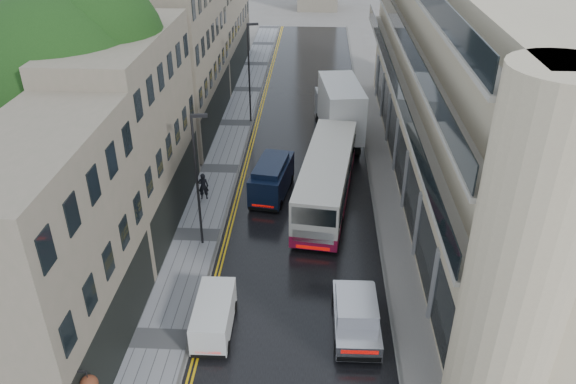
# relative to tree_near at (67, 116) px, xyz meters

# --- Properties ---
(road) EXTENTS (9.00, 85.00, 0.02)m
(road) POSITION_rel_tree_near_xyz_m (12.50, 7.50, -6.94)
(road) COLOR black
(road) RESTS_ON ground
(left_sidewalk) EXTENTS (2.70, 85.00, 0.12)m
(left_sidewalk) POSITION_rel_tree_near_xyz_m (6.65, 7.50, -6.89)
(left_sidewalk) COLOR gray
(left_sidewalk) RESTS_ON ground
(right_sidewalk) EXTENTS (1.80, 85.00, 0.12)m
(right_sidewalk) POSITION_rel_tree_near_xyz_m (17.90, 7.50, -6.89)
(right_sidewalk) COLOR slate
(right_sidewalk) RESTS_ON ground
(old_shop_row) EXTENTS (4.50, 56.00, 12.00)m
(old_shop_row) POSITION_rel_tree_near_xyz_m (3.05, 10.00, -0.95)
(old_shop_row) COLOR gray
(old_shop_row) RESTS_ON ground
(modern_block) EXTENTS (8.00, 40.00, 14.00)m
(modern_block) POSITION_rel_tree_near_xyz_m (22.80, 6.00, 0.05)
(modern_block) COLOR beige
(modern_block) RESTS_ON ground
(tree_near) EXTENTS (10.56, 10.56, 13.89)m
(tree_near) POSITION_rel_tree_near_xyz_m (0.00, 0.00, 0.00)
(tree_near) COLOR black
(tree_near) RESTS_ON ground
(tree_far) EXTENTS (9.24, 9.24, 12.46)m
(tree_far) POSITION_rel_tree_near_xyz_m (0.30, 13.00, -0.72)
(tree_far) COLOR black
(tree_far) RESTS_ON ground
(cream_bus) EXTENTS (4.12, 11.92, 3.18)m
(cream_bus) POSITION_rel_tree_near_xyz_m (12.39, 0.43, -5.33)
(cream_bus) COLOR beige
(cream_bus) RESTS_ON road
(white_lorry) EXTENTS (3.82, 9.17, 4.67)m
(white_lorry) POSITION_rel_tree_near_xyz_m (14.04, 11.32, -4.59)
(white_lorry) COLOR silver
(white_lorry) RESTS_ON road
(silver_hatchback) EXTENTS (2.04, 4.53, 1.69)m
(silver_hatchback) POSITION_rel_tree_near_xyz_m (14.43, -9.48, -6.08)
(silver_hatchback) COLOR #A9A7AC
(silver_hatchback) RESTS_ON road
(white_van) EXTENTS (1.65, 3.73, 1.68)m
(white_van) POSITION_rel_tree_near_xyz_m (8.20, -9.65, -6.09)
(white_van) COLOR silver
(white_van) RESTS_ON road
(navy_van) EXTENTS (2.68, 5.14, 2.50)m
(navy_van) POSITION_rel_tree_near_xyz_m (9.38, 2.70, -5.68)
(navy_van) COLOR black
(navy_van) RESTS_ON road
(pedestrian) EXTENTS (0.70, 0.51, 1.79)m
(pedestrian) POSITION_rel_tree_near_xyz_m (6.28, 3.26, -5.93)
(pedestrian) COLOR black
(pedestrian) RESTS_ON left_sidewalk
(lamp_post_near) EXTENTS (0.88, 0.31, 7.66)m
(lamp_post_near) POSITION_rel_tree_near_xyz_m (7.08, -1.60, -2.99)
(lamp_post_near) COLOR black
(lamp_post_near) RESTS_ON left_sidewalk
(lamp_post_far) EXTENTS (0.92, 0.39, 8.00)m
(lamp_post_far) POSITION_rel_tree_near_xyz_m (7.80, 16.26, -2.82)
(lamp_post_far) COLOR black
(lamp_post_far) RESTS_ON left_sidewalk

